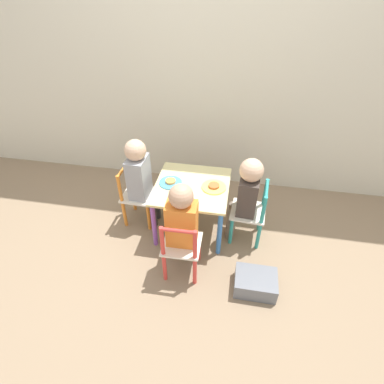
# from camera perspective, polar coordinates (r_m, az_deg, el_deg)

# --- Properties ---
(ground_plane) EXTENTS (6.00, 6.00, 0.00)m
(ground_plane) POSITION_cam_1_polar(r_m,az_deg,el_deg) (2.59, 0.00, -6.48)
(ground_plane) COLOR #8C755B
(house_wall) EXTENTS (6.00, 0.06, 2.60)m
(house_wall) POSITION_cam_1_polar(r_m,az_deg,el_deg) (2.62, 3.16, 26.81)
(house_wall) COLOR beige
(house_wall) RESTS_ON ground_plane
(kids_table) EXTENTS (0.57, 0.57, 0.44)m
(kids_table) POSITION_cam_1_polar(r_m,az_deg,el_deg) (2.34, 0.00, 0.00)
(kids_table) COLOR beige
(kids_table) RESTS_ON ground_plane
(chair_red) EXTENTS (0.26, 0.26, 0.52)m
(chair_red) POSITION_cam_1_polar(r_m,az_deg,el_deg) (2.08, -2.04, -10.60)
(chair_red) COLOR silver
(chair_red) RESTS_ON ground_plane
(chair_orange) EXTENTS (0.27, 0.27, 0.52)m
(chair_orange) POSITION_cam_1_polar(r_m,az_deg,el_deg) (2.53, -10.51, -0.70)
(chair_orange) COLOR silver
(chair_orange) RESTS_ON ground_plane
(chair_teal) EXTENTS (0.28, 0.28, 0.52)m
(chair_teal) POSITION_cam_1_polar(r_m,az_deg,el_deg) (2.37, 11.16, -4.00)
(chair_teal) COLOR silver
(chair_teal) RESTS_ON ground_plane
(child_front) EXTENTS (0.20, 0.21, 0.76)m
(child_front) POSITION_cam_1_polar(r_m,az_deg,el_deg) (1.98, -1.85, -5.60)
(child_front) COLOR #7A6B5B
(child_front) RESTS_ON ground_plane
(child_left) EXTENTS (0.22, 0.21, 0.78)m
(child_left) POSITION_cam_1_polar(r_m,az_deg,el_deg) (2.39, -9.75, 3.01)
(child_left) COLOR #38383D
(child_left) RESTS_ON ground_plane
(child_right) EXTENTS (0.22, 0.21, 0.74)m
(child_right) POSITION_cam_1_polar(r_m,az_deg,el_deg) (2.25, 10.23, -0.13)
(child_right) COLOR #7A6B5B
(child_right) RESTS_ON ground_plane
(plate_front) EXTENTS (0.18, 0.18, 0.03)m
(plate_front) POSITION_cam_1_polar(r_m,az_deg,el_deg) (2.16, -0.77, -1.19)
(plate_front) COLOR white
(plate_front) RESTS_ON kids_table
(plate_left) EXTENTS (0.18, 0.18, 0.03)m
(plate_left) POSITION_cam_1_polar(r_m,az_deg,el_deg) (2.32, -4.10, 1.89)
(plate_left) COLOR #4C9EE0
(plate_left) RESTS_ON kids_table
(plate_right) EXTENTS (0.19, 0.19, 0.03)m
(plate_right) POSITION_cam_1_polar(r_m,az_deg,el_deg) (2.28, 4.18, 1.01)
(plate_right) COLOR #EADB66
(plate_right) RESTS_ON kids_table
(storage_bin) EXTENTS (0.28, 0.22, 0.13)m
(storage_bin) POSITION_cam_1_polar(r_m,az_deg,el_deg) (2.19, 11.98, -16.53)
(storage_bin) COLOR slate
(storage_bin) RESTS_ON ground_plane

